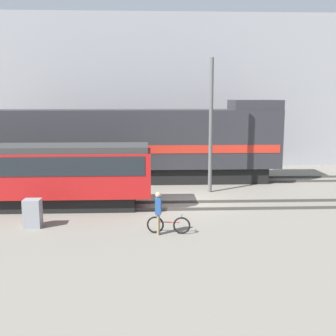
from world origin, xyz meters
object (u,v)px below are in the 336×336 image
at_px(freight_locomotive, 133,144).
at_px(bicycle, 168,225).
at_px(utility_pole_left, 211,126).
at_px(streetcar, 17,173).
at_px(signal_box, 33,213).
at_px(person, 158,209).

bearing_deg(freight_locomotive, bicycle, -80.36).
height_order(bicycle, utility_pole_left, utility_pole_left).
relative_size(freight_locomotive, bicycle, 10.78).
xyz_separation_m(streetcar, utility_pole_left, (9.87, 3.25, 1.99)).
height_order(utility_pole_left, signal_box, utility_pole_left).
bearing_deg(utility_pole_left, signal_box, -143.15).
distance_m(bicycle, signal_box, 5.77).
xyz_separation_m(person, signal_box, (-5.25, 1.19, -0.46)).
relative_size(bicycle, signal_box, 1.46).
height_order(freight_locomotive, bicycle, freight_locomotive).
bearing_deg(streetcar, bicycle, -30.07).
bearing_deg(streetcar, signal_box, -63.97).
bearing_deg(streetcar, person, -32.14).
bearing_deg(bicycle, streetcar, 149.93).
distance_m(person, utility_pole_left, 8.55).
bearing_deg(streetcar, utility_pole_left, 18.20).
distance_m(freight_locomotive, utility_pole_left, 5.73).
distance_m(streetcar, utility_pole_left, 10.58).
distance_m(streetcar, bicycle, 8.38).
bearing_deg(signal_box, person, -12.80).
bearing_deg(utility_pole_left, freight_locomotive, 144.39).
bearing_deg(person, signal_box, 167.20).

